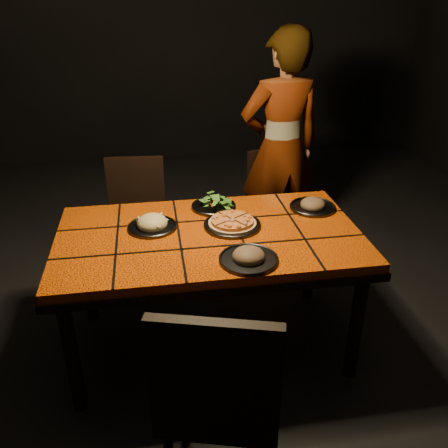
{
  "coord_description": "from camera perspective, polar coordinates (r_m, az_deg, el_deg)",
  "views": [
    {
      "loc": [
        -0.28,
        -2.2,
        1.93
      ],
      "look_at": [
        0.07,
        -0.05,
        0.82
      ],
      "focal_mm": 38.0,
      "sensor_mm": 36.0,
      "label": 1
    }
  ],
  "objects": [
    {
      "name": "plate_salad",
      "position": [
        2.78,
        -1.25,
        2.45
      ],
      "size": [
        0.26,
        0.26,
        0.07
      ],
      "color": "#37373C",
      "rests_on": "dining_table"
    },
    {
      "name": "plate_pasta",
      "position": [
        2.58,
        -8.63,
        -0.04
      ],
      "size": [
        0.26,
        0.26,
        0.09
      ],
      "color": "#37373C",
      "rests_on": "dining_table"
    },
    {
      "name": "plate_mushroom_a",
      "position": [
        2.25,
        2.97,
        -3.91
      ],
      "size": [
        0.29,
        0.29,
        0.09
      ],
      "color": "#37373C",
      "rests_on": "dining_table"
    },
    {
      "name": "room_shell",
      "position": [
        2.26,
        -2.08,
        15.97
      ],
      "size": [
        6.04,
        7.04,
        3.08
      ],
      "color": "black",
      "rests_on": "ground"
    },
    {
      "name": "dining_table",
      "position": [
        2.55,
        -1.77,
        -2.65
      ],
      "size": [
        1.62,
        0.92,
        0.75
      ],
      "color": "#E24E07",
      "rests_on": "ground"
    },
    {
      "name": "diner",
      "position": [
        3.53,
        6.84,
        8.96
      ],
      "size": [
        0.67,
        0.49,
        1.7
      ],
      "primitive_type": "imported",
      "rotation": [
        0.0,
        0.0,
        3.28
      ],
      "color": "brown",
      "rests_on": "ground"
    },
    {
      "name": "chair_far_right",
      "position": [
        3.66,
        6.1,
        3.41
      ],
      "size": [
        0.48,
        0.48,
        0.83
      ],
      "rotation": [
        0.0,
        0.0,
        0.36
      ],
      "color": "black",
      "rests_on": "ground"
    },
    {
      "name": "plate_mushroom_b",
      "position": [
        2.82,
        10.63,
        2.28
      ],
      "size": [
        0.27,
        0.27,
        0.09
      ],
      "color": "#37373C",
      "rests_on": "dining_table"
    },
    {
      "name": "chair_near",
      "position": [
        1.87,
        -0.64,
        -19.76
      ],
      "size": [
        0.55,
        0.55,
        0.99
      ],
      "rotation": [
        0.0,
        0.0,
        2.86
      ],
      "color": "black",
      "rests_on": "ground"
    },
    {
      "name": "chair_far_left",
      "position": [
        3.35,
        -10.45,
        1.28
      ],
      "size": [
        0.43,
        0.43,
        0.88
      ],
      "rotation": [
        0.0,
        0.0,
        -0.08
      ],
      "color": "black",
      "rests_on": "ground"
    },
    {
      "name": "plate_pizza",
      "position": [
        2.57,
        1.0,
        0.06
      ],
      "size": [
        0.36,
        0.36,
        0.04
      ],
      "color": "#37373C",
      "rests_on": "dining_table"
    }
  ]
}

